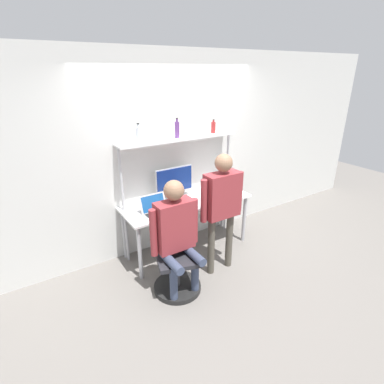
% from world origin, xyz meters
% --- Properties ---
extents(ground_plane, '(12.00, 12.00, 0.00)m').
position_xyz_m(ground_plane, '(0.00, 0.00, 0.00)').
color(ground_plane, slate).
extents(wall_back, '(8.00, 0.06, 2.70)m').
position_xyz_m(wall_back, '(0.00, 0.70, 1.35)').
color(wall_back, silver).
rests_on(wall_back, ground_plane).
extents(desk, '(1.80, 0.65, 0.76)m').
position_xyz_m(desk, '(0.00, 0.35, 0.68)').
color(desk, white).
rests_on(desk, ground_plane).
extents(shelf_unit, '(1.71, 0.26, 1.60)m').
position_xyz_m(shelf_unit, '(0.00, 0.53, 1.38)').
color(shelf_unit, white).
rests_on(shelf_unit, ground_plane).
extents(monitor, '(0.56, 0.24, 0.45)m').
position_xyz_m(monitor, '(-0.09, 0.52, 1.00)').
color(monitor, '#B7B7BC').
rests_on(monitor, desk).
extents(laptop, '(0.34, 0.23, 0.23)m').
position_xyz_m(laptop, '(-0.53, 0.26, 0.83)').
color(laptop, '#BCBCC1').
rests_on(laptop, desk).
extents(cell_phone, '(0.07, 0.15, 0.01)m').
position_xyz_m(cell_phone, '(-0.28, 0.18, 0.77)').
color(cell_phone, black).
rests_on(cell_phone, desk).
extents(office_chair, '(0.57, 0.57, 0.92)m').
position_xyz_m(office_chair, '(-0.55, -0.30, 0.28)').
color(office_chair, black).
rests_on(office_chair, ground_plane).
extents(person_seated, '(0.60, 0.47, 1.37)m').
position_xyz_m(person_seated, '(-0.56, -0.35, 0.81)').
color(person_seated, '#38425B').
rests_on(person_seated, ground_plane).
extents(person_standing, '(0.61, 0.21, 1.56)m').
position_xyz_m(person_standing, '(0.11, -0.29, 0.99)').
color(person_standing, '#4C473D').
rests_on(person_standing, ground_plane).
extents(bottle_clear, '(0.07, 0.07, 0.24)m').
position_xyz_m(bottle_clear, '(-0.56, 0.53, 1.71)').
color(bottle_clear, silver).
rests_on(bottle_clear, shelf_unit).
extents(bottle_red, '(0.06, 0.06, 0.19)m').
position_xyz_m(bottle_red, '(0.55, 0.53, 1.69)').
color(bottle_red, maroon).
rests_on(bottle_red, shelf_unit).
extents(bottle_purple, '(0.06, 0.06, 0.26)m').
position_xyz_m(bottle_purple, '(-0.03, 0.53, 1.71)').
color(bottle_purple, '#593372').
rests_on(bottle_purple, shelf_unit).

